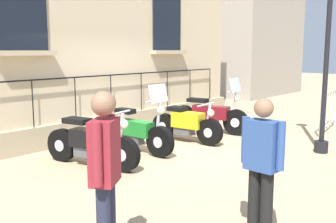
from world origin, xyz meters
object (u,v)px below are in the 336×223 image
(pedestrian_walking, at_px, (105,170))
(motorcycle_yellow, at_px, (187,125))
(lamppost, at_px, (329,21))
(pedestrian_standing, at_px, (262,161))
(motorcycle_maroon, at_px, (210,115))
(motorcycle_green, at_px, (136,132))
(motorcycle_black, at_px, (92,144))
(crowd_barrier, at_px, (329,110))

(pedestrian_walking, bearing_deg, motorcycle_yellow, 120.04)
(lamppost, relative_size, pedestrian_walking, 2.80)
(motorcycle_yellow, distance_m, pedestrian_standing, 4.79)
(motorcycle_yellow, relative_size, motorcycle_maroon, 0.89)
(pedestrian_standing, xyz_separation_m, pedestrian_walking, (-0.82, -1.56, 0.10))
(motorcycle_green, relative_size, pedestrian_walking, 1.16)
(motorcycle_black, distance_m, motorcycle_green, 1.26)
(motorcycle_maroon, xyz_separation_m, pedestrian_walking, (2.94, -5.97, 0.54))
(motorcycle_yellow, distance_m, pedestrian_walking, 5.50)
(motorcycle_maroon, bearing_deg, lamppost, -3.15)
(pedestrian_standing, bearing_deg, motorcycle_black, 172.22)
(motorcycle_yellow, bearing_deg, crowd_barrier, 59.20)
(motorcycle_maroon, bearing_deg, pedestrian_standing, -49.55)
(crowd_barrier, relative_size, pedestrian_standing, 1.23)
(crowd_barrier, bearing_deg, lamppost, -73.94)
(crowd_barrier, bearing_deg, pedestrian_standing, -77.13)
(motorcycle_yellow, relative_size, lamppost, 0.38)
(motorcycle_black, height_order, motorcycle_maroon, motorcycle_maroon)
(motorcycle_maroon, bearing_deg, motorcycle_yellow, -80.71)
(motorcycle_green, xyz_separation_m, pedestrian_standing, (3.79, -1.75, 0.48))
(motorcycle_black, distance_m, motorcycle_yellow, 2.67)
(motorcycle_black, height_order, motorcycle_green, motorcycle_green)
(lamppost, height_order, pedestrian_walking, lamppost)
(motorcycle_black, bearing_deg, motorcycle_green, 95.62)
(motorcycle_yellow, xyz_separation_m, motorcycle_maroon, (-0.20, 1.24, 0.05))
(lamppost, relative_size, pedestrian_standing, 3.05)
(motorcycle_maroon, distance_m, lamppost, 3.69)
(crowd_barrier, height_order, pedestrian_standing, pedestrian_standing)
(lamppost, bearing_deg, motorcycle_green, -139.81)
(motorcycle_black, bearing_deg, crowd_barrier, 70.56)
(motorcycle_yellow, bearing_deg, pedestrian_standing, -41.73)
(motorcycle_maroon, distance_m, pedestrian_standing, 5.81)
(motorcycle_maroon, height_order, pedestrian_walking, pedestrian_walking)
(motorcycle_yellow, xyz_separation_m, crowd_barrier, (2.05, 3.43, 0.16))
(motorcycle_green, bearing_deg, motorcycle_black, -84.38)
(motorcycle_green, bearing_deg, pedestrian_standing, -24.80)
(motorcycle_maroon, height_order, lamppost, lamppost)
(motorcycle_black, relative_size, pedestrian_walking, 1.17)
(motorcycle_green, height_order, lamppost, lamppost)
(lamppost, bearing_deg, crowd_barrier, 106.06)
(motorcycle_maroon, relative_size, pedestrian_standing, 1.31)
(motorcycle_yellow, relative_size, pedestrian_walking, 1.07)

